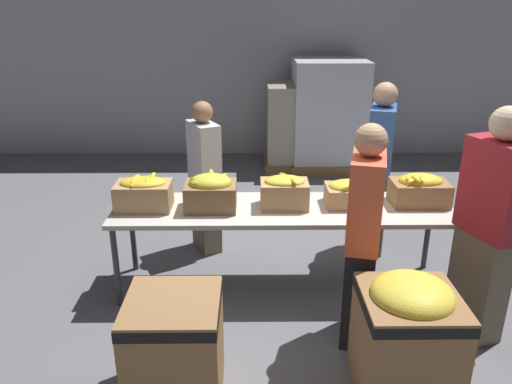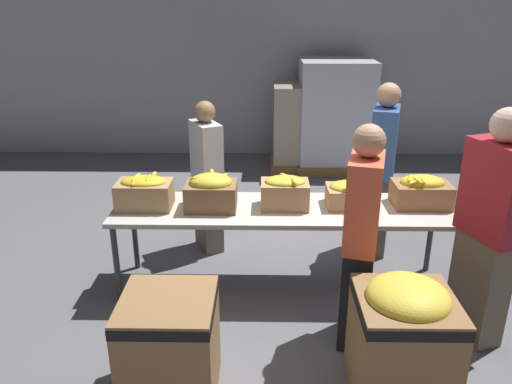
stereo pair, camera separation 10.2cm
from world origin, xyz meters
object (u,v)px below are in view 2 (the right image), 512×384
Objects in this scene: banana_box_1 at (211,191)px; volunteer_2 at (381,171)px; sorting_table at (284,213)px; volunteer_3 at (489,231)px; banana_box_0 at (144,192)px; volunteer_0 at (207,178)px; banana_box_3 at (352,194)px; donation_bin_1 at (403,338)px; pallet_stack_1 at (334,115)px; banana_box_4 at (421,191)px; pallet_stack_0 at (301,127)px; banana_box_2 at (285,192)px; donation_bin_0 at (170,344)px; volunteer_1 at (361,240)px.

volunteer_2 is (1.59, 0.74, -0.07)m from banana_box_1.
volunteer_3 reaches higher than sorting_table.
volunteer_0 reaches higher than banana_box_0.
sorting_table is at bearing 1.68° from banana_box_1.
volunteer_0 reaches higher than banana_box_1.
banana_box_3 is 0.49× the size of donation_bin_1.
volunteer_3 is 1.09× the size of pallet_stack_1.
banana_box_0 is 2.27m from volunteer_2.
banana_box_4 is 3.50m from pallet_stack_0.
banana_box_2 is (0.01, 0.02, 0.19)m from sorting_table.
donation_bin_0 is at bearing -119.60° from sorting_table.
donation_bin_1 is at bearing -85.00° from banana_box_3.
volunteer_2 is (0.46, 1.46, 0.02)m from volunteer_1.
volunteer_2 reaches higher than banana_box_3.
volunteer_3 reaches higher than volunteer_0.
banana_box_3 is at bearing 35.76° from volunteer_0.
pallet_stack_0 is (-0.13, 4.21, -0.21)m from volunteer_1.
volunteer_1 reaches higher than banana_box_2.
banana_box_2 is 1.16m from banana_box_4.
volunteer_1 is at bearing 13.61° from volunteer_0.
banana_box_1 is 0.25× the size of volunteer_2.
volunteer_0 is at bearing 98.98° from banana_box_1.
volunteer_3 is at bearing -75.93° from pallet_stack_0.
banana_box_2 is at bearing 66.94° from sorting_table.
banana_box_1 is 0.62m from banana_box_2.
banana_box_4 is at bearing 32.43° from volunteer_2.
volunteer_2 is (0.98, 0.73, 0.14)m from sorting_table.
banana_box_4 is 0.79m from volunteer_3.
banana_box_0 is at bearing -54.99° from volunteer_2.
banana_box_3 is at bearing -95.07° from pallet_stack_1.
volunteer_0 is 1.71m from volunteer_2.
pallet_stack_0 reaches higher than banana_box_2.
banana_box_0 is 1.08× the size of banana_box_1.
banana_box_3 reaches higher than donation_bin_0.
banana_box_2 reaches higher than banana_box_4.
banana_box_1 is 0.28× the size of volunteer_0.
volunteer_1 is at bearing 74.20° from volunteer_3.
banana_box_1 is at bearing -178.32° from sorting_table.
donation_bin_1 is at bearing 0.00° from donation_bin_0.
sorting_table is 1.59m from volunteer_3.
donation_bin_1 is 0.67× the size of pallet_stack_0.
volunteer_3 is (2.16, -1.41, 0.12)m from volunteer_0.
banana_box_3 is 0.27× the size of volunteer_0.
volunteer_1 is at bearing -32.57° from banana_box_1.
volunteer_3 is (1.43, -0.68, 0.16)m from sorting_table.
donation_bin_0 is (-1.27, -0.59, -0.44)m from volunteer_1.
banana_box_3 is 0.25× the size of volunteer_1.
pallet_stack_0 is (0.39, 3.48, -0.09)m from sorting_table.
banana_box_1 is at bearing -112.85° from pallet_stack_1.
volunteer_0 reaches higher than donation_bin_1.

